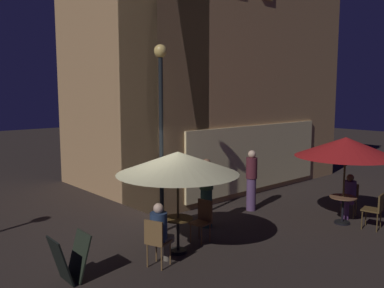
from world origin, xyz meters
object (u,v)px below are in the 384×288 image
object	(u,v)px
patron_seated_0	(349,193)
patron_standing_2	(251,180)
menu_sandwich_board	(70,258)
cafe_chair_1	(350,196)
patio_umbrella_0	(346,147)
street_lamp_near_corner	(161,108)
cafe_table_1	(178,229)
cafe_chair_3	(156,239)
cafe_chair_2	(203,217)
patron_seated_1	(160,230)
cafe_chair_0	(376,208)
patron_standing_3	(206,193)
patio_umbrella_1	(178,163)
cafe_table_0	(343,205)

from	to	relation	value
patron_seated_0	patron_standing_2	bearing A→B (deg)	-71.00
menu_sandwich_board	patron_seated_0	size ratio (longest dim) A/B	0.72
patron_standing_2	cafe_chair_1	bearing A→B (deg)	57.07
menu_sandwich_board	patio_umbrella_0	size ratio (longest dim) A/B	0.33
street_lamp_near_corner	cafe_table_1	world-z (taller)	street_lamp_near_corner
patio_umbrella_0	cafe_chair_3	size ratio (longest dim) A/B	2.63
patio_umbrella_0	cafe_chair_2	bearing A→B (deg)	157.24
patron_seated_0	patron_seated_1	size ratio (longest dim) A/B	0.93
patio_umbrella_0	cafe_chair_2	distance (m)	4.12
patio_umbrella_0	cafe_chair_2	world-z (taller)	patio_umbrella_0
menu_sandwich_board	cafe_table_1	distance (m)	2.33
cafe_chair_1	patron_standing_2	bearing A→B (deg)	-68.16
patio_umbrella_0	patron_standing_2	distance (m)	2.74
cafe_chair_0	patio_umbrella_0	bearing A→B (deg)	0.00
patron_standing_3	street_lamp_near_corner	bearing A→B (deg)	-27.10
menu_sandwich_board	patio_umbrella_0	world-z (taller)	patio_umbrella_0
street_lamp_near_corner	cafe_chair_1	xyz separation A→B (m)	(4.65, -2.38, -2.46)
patio_umbrella_0	patron_standing_2	world-z (taller)	patio_umbrella_0
street_lamp_near_corner	cafe_chair_0	size ratio (longest dim) A/B	4.95
patio_umbrella_1	patron_standing_3	bearing A→B (deg)	26.69
cafe_chair_2	patron_seated_0	world-z (taller)	patron_seated_0
menu_sandwich_board	patio_umbrella_0	distance (m)	7.08
cafe_chair_1	patron_standing_2	distance (m)	2.71
menu_sandwich_board	patron_standing_2	distance (m)	5.94
cafe_table_1	patio_umbrella_1	world-z (taller)	patio_umbrella_1
cafe_chair_3	cafe_chair_0	bearing A→B (deg)	-39.67
street_lamp_near_corner	menu_sandwich_board	size ratio (longest dim) A/B	5.30
street_lamp_near_corner	cafe_chair_2	distance (m)	2.71
menu_sandwich_board	patio_umbrella_1	world-z (taller)	patio_umbrella_1
street_lamp_near_corner	patio_umbrella_0	bearing A→B (deg)	-33.67
cafe_chair_2	patron_seated_1	distance (m)	1.57
cafe_table_1	cafe_chair_1	distance (m)	5.30
cafe_table_0	patron_standing_2	bearing A→B (deg)	109.67
patron_seated_0	patron_standing_3	xyz separation A→B (m)	(-3.44, 1.99, 0.21)
patron_seated_0	patron_standing_2	world-z (taller)	patron_standing_2
cafe_table_1	street_lamp_near_corner	bearing A→B (deg)	67.09
menu_sandwich_board	patio_umbrella_1	bearing A→B (deg)	-5.20
street_lamp_near_corner	cafe_chair_3	size ratio (longest dim) A/B	4.65
cafe_chair_3	patron_standing_2	xyz separation A→B (m)	(4.37, 1.30, 0.31)
patio_umbrella_0	cafe_chair_0	world-z (taller)	patio_umbrella_0
cafe_table_1	patron_seated_0	xyz separation A→B (m)	(5.04, -1.19, 0.16)
patio_umbrella_1	cafe_chair_0	world-z (taller)	patio_umbrella_1
cafe_chair_1	cafe_chair_2	size ratio (longest dim) A/B	0.94
menu_sandwich_board	patron_standing_3	xyz separation A→B (m)	(3.91, 0.55, 0.44)
patron_standing_3	patio_umbrella_1	bearing A→B (deg)	21.22
cafe_chair_3	patio_umbrella_1	bearing A→B (deg)	0.00
patron_seated_1	cafe_table_1	bearing A→B (deg)	-0.00
cafe_chair_1	patio_umbrella_0	bearing A→B (deg)	0.00
cafe_chair_0	patron_standing_2	bearing A→B (deg)	6.51
patio_umbrella_0	patio_umbrella_1	world-z (taller)	patio_umbrella_0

